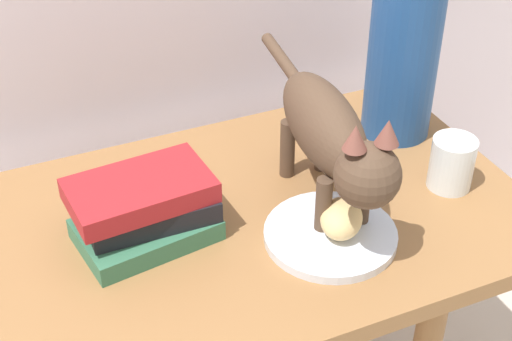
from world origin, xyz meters
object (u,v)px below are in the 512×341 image
(book_stack, at_px, (145,209))
(candle_jar, at_px, (451,166))
(side_table, at_px, (256,250))
(green_vase, at_px, (403,56))
(plate, at_px, (330,235))
(cat, at_px, (332,136))
(bread_roll, at_px, (341,219))

(book_stack, height_order, candle_jar, book_stack)
(side_table, bearing_deg, green_vase, 20.37)
(plate, bearing_deg, cat, 65.39)
(candle_jar, bearing_deg, side_table, 169.60)
(side_table, bearing_deg, bread_roll, -50.16)
(bread_roll, distance_m, candle_jar, 0.23)
(bread_roll, xyz_separation_m, green_vase, (0.23, 0.22, 0.11))
(bread_roll, xyz_separation_m, book_stack, (-0.25, 0.12, 0.01))
(side_table, height_order, green_vase, green_vase)
(plate, distance_m, green_vase, 0.35)
(plate, xyz_separation_m, cat, (0.03, 0.06, 0.13))
(book_stack, bearing_deg, green_vase, 11.57)
(side_table, relative_size, candle_jar, 9.77)
(plate, xyz_separation_m, book_stack, (-0.24, 0.12, 0.04))
(side_table, height_order, book_stack, book_stack)
(plate, relative_size, candle_jar, 2.29)
(cat, relative_size, green_vase, 1.64)
(green_vase, relative_size, candle_jar, 3.42)
(bread_roll, height_order, green_vase, green_vase)
(cat, bearing_deg, green_vase, 35.34)
(plate, bearing_deg, candle_jar, 9.80)
(side_table, distance_m, green_vase, 0.41)
(bread_roll, xyz_separation_m, cat, (0.02, 0.07, 0.09))
(bread_roll, bearing_deg, candle_jar, 12.07)
(cat, xyz_separation_m, green_vase, (0.22, 0.15, 0.01))
(plate, relative_size, bread_roll, 2.43)
(book_stack, bearing_deg, plate, -25.86)
(side_table, xyz_separation_m, cat, (0.10, -0.03, 0.21))
(side_table, distance_m, plate, 0.15)
(green_vase, bearing_deg, bread_roll, -136.13)
(cat, relative_size, candle_jar, 5.62)
(plate, height_order, book_stack, book_stack)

